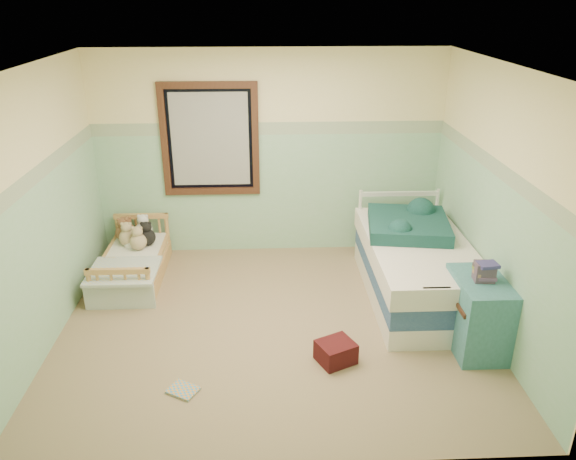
{
  "coord_description": "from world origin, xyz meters",
  "views": [
    {
      "loc": [
        -0.06,
        -4.71,
        3.07
      ],
      "look_at": [
        0.17,
        0.35,
        0.88
      ],
      "focal_mm": 34.45,
      "sensor_mm": 36.0,
      "label": 1
    }
  ],
  "objects_px": {
    "toddler_bed_frame": "(134,271)",
    "red_pillow": "(336,352)",
    "plush_floor_cream": "(133,258)",
    "floor_book": "(183,390)",
    "dresser": "(477,314)",
    "twin_bed_frame": "(414,288)",
    "plush_floor_tan": "(112,274)"
  },
  "relations": [
    {
      "from": "red_pillow",
      "to": "floor_book",
      "type": "xyz_separation_m",
      "value": [
        -1.32,
        -0.36,
        -0.09
      ]
    },
    {
      "from": "twin_bed_frame",
      "to": "dresser",
      "type": "height_order",
      "value": "dresser"
    },
    {
      "from": "plush_floor_cream",
      "to": "dresser",
      "type": "bearing_deg",
      "value": -26.52
    },
    {
      "from": "red_pillow",
      "to": "floor_book",
      "type": "relative_size",
      "value": 1.29
    },
    {
      "from": "toddler_bed_frame",
      "to": "red_pillow",
      "type": "bearing_deg",
      "value": -37.96
    },
    {
      "from": "plush_floor_tan",
      "to": "dresser",
      "type": "relative_size",
      "value": 0.31
    },
    {
      "from": "red_pillow",
      "to": "plush_floor_cream",
      "type": "bearing_deg",
      "value": 138.87
    },
    {
      "from": "toddler_bed_frame",
      "to": "plush_floor_cream",
      "type": "bearing_deg",
      "value": 102.83
    },
    {
      "from": "toddler_bed_frame",
      "to": "plush_floor_cream",
      "type": "distance_m",
      "value": 0.26
    },
    {
      "from": "plush_floor_cream",
      "to": "red_pillow",
      "type": "height_order",
      "value": "plush_floor_cream"
    },
    {
      "from": "plush_floor_cream",
      "to": "plush_floor_tan",
      "type": "bearing_deg",
      "value": -115.89
    },
    {
      "from": "twin_bed_frame",
      "to": "floor_book",
      "type": "xyz_separation_m",
      "value": [
        -2.32,
        -1.46,
        -0.1
      ]
    },
    {
      "from": "dresser",
      "to": "plush_floor_cream",
      "type": "bearing_deg",
      "value": 153.48
    },
    {
      "from": "toddler_bed_frame",
      "to": "twin_bed_frame",
      "type": "bearing_deg",
      "value": -10.24
    },
    {
      "from": "twin_bed_frame",
      "to": "floor_book",
      "type": "relative_size",
      "value": 8.23
    },
    {
      "from": "toddler_bed_frame",
      "to": "plush_floor_tan",
      "type": "distance_m",
      "value": 0.25
    },
    {
      "from": "toddler_bed_frame",
      "to": "plush_floor_cream",
      "type": "relative_size",
      "value": 5.11
    },
    {
      "from": "plush_floor_tan",
      "to": "twin_bed_frame",
      "type": "distance_m",
      "value": 3.41
    },
    {
      "from": "dresser",
      "to": "red_pillow",
      "type": "xyz_separation_m",
      "value": [
        -1.32,
        -0.17,
        -0.26
      ]
    },
    {
      "from": "twin_bed_frame",
      "to": "plush_floor_cream",
      "type": "bearing_deg",
      "value": 165.67
    },
    {
      "from": "plush_floor_cream",
      "to": "floor_book",
      "type": "xyz_separation_m",
      "value": [
        0.88,
        -2.28,
        -0.12
      ]
    },
    {
      "from": "plush_floor_tan",
      "to": "twin_bed_frame",
      "type": "height_order",
      "value": "same"
    },
    {
      "from": "floor_book",
      "to": "dresser",
      "type": "bearing_deg",
      "value": 41.2
    },
    {
      "from": "red_pillow",
      "to": "toddler_bed_frame",
      "type": "bearing_deg",
      "value": 142.04
    },
    {
      "from": "toddler_bed_frame",
      "to": "floor_book",
      "type": "xyz_separation_m",
      "value": [
        0.82,
        -2.03,
        -0.07
      ]
    },
    {
      "from": "toddler_bed_frame",
      "to": "floor_book",
      "type": "distance_m",
      "value": 2.19
    },
    {
      "from": "floor_book",
      "to": "twin_bed_frame",
      "type": "bearing_deg",
      "value": 62.19
    },
    {
      "from": "plush_floor_tan",
      "to": "twin_bed_frame",
      "type": "relative_size",
      "value": 0.11
    },
    {
      "from": "dresser",
      "to": "red_pillow",
      "type": "height_order",
      "value": "dresser"
    },
    {
      "from": "toddler_bed_frame",
      "to": "dresser",
      "type": "distance_m",
      "value": 3.79
    },
    {
      "from": "dresser",
      "to": "floor_book",
      "type": "bearing_deg",
      "value": -168.78
    },
    {
      "from": "plush_floor_cream",
      "to": "red_pillow",
      "type": "bearing_deg",
      "value": -41.13
    }
  ]
}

